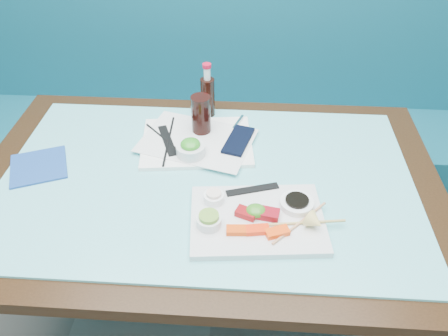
# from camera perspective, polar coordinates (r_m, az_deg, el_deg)

# --- Properties ---
(booth_bench) EXTENTS (3.00, 0.56, 1.17)m
(booth_bench) POSITION_cam_1_polar(r_m,az_deg,el_deg) (2.20, 0.09, 5.65)
(booth_bench) COLOR #105669
(booth_bench) RESTS_ON ground
(dining_table) EXTENTS (1.40, 0.90, 0.75)m
(dining_table) POSITION_cam_1_polar(r_m,az_deg,el_deg) (1.36, -2.18, -4.20)
(dining_table) COLOR black
(dining_table) RESTS_ON ground
(glass_top) EXTENTS (1.22, 0.76, 0.01)m
(glass_top) POSITION_cam_1_polar(r_m,az_deg,el_deg) (1.30, -2.27, -1.45)
(glass_top) COLOR #65C5CA
(glass_top) RESTS_ON dining_table
(sashimi_plate) EXTENTS (0.37, 0.28, 0.02)m
(sashimi_plate) POSITION_cam_1_polar(r_m,az_deg,el_deg) (1.17, 4.37, -6.75)
(sashimi_plate) COLOR silver
(sashimi_plate) RESTS_ON glass_top
(salmon_left) EXTENTS (0.06, 0.03, 0.01)m
(salmon_left) POSITION_cam_1_polar(r_m,az_deg,el_deg) (1.12, 1.81, -8.13)
(salmon_left) COLOR #EC4409
(salmon_left) RESTS_ON sashimi_plate
(salmon_mid) EXTENTS (0.06, 0.04, 0.01)m
(salmon_mid) POSITION_cam_1_polar(r_m,az_deg,el_deg) (1.12, 4.39, -8.04)
(salmon_mid) COLOR #FF2F0A
(salmon_mid) RESTS_ON sashimi_plate
(salmon_right) EXTENTS (0.07, 0.05, 0.01)m
(salmon_right) POSITION_cam_1_polar(r_m,az_deg,el_deg) (1.12, 6.97, -8.31)
(salmon_right) COLOR #FF450A
(salmon_right) RESTS_ON sashimi_plate
(tuna_left) EXTENTS (0.06, 0.05, 0.02)m
(tuna_left) POSITION_cam_1_polar(r_m,az_deg,el_deg) (1.16, 2.93, -5.90)
(tuna_left) COLOR maroon
(tuna_left) RESTS_ON sashimi_plate
(tuna_right) EXTENTS (0.07, 0.05, 0.02)m
(tuna_right) POSITION_cam_1_polar(r_m,az_deg,el_deg) (1.16, 5.66, -5.97)
(tuna_right) COLOR maroon
(tuna_right) RESTS_ON sashimi_plate
(seaweed_garnish) EXTENTS (0.07, 0.06, 0.03)m
(seaweed_garnish) POSITION_cam_1_polar(r_m,az_deg,el_deg) (1.16, 4.18, -5.58)
(seaweed_garnish) COLOR #367F1D
(seaweed_garnish) RESTS_ON sashimi_plate
(ramekin_wasabi) EXTENTS (0.07, 0.07, 0.03)m
(ramekin_wasabi) POSITION_cam_1_polar(r_m,az_deg,el_deg) (1.13, -1.97, -6.97)
(ramekin_wasabi) COLOR white
(ramekin_wasabi) RESTS_ON sashimi_plate
(wasabi_fill) EXTENTS (0.06, 0.06, 0.01)m
(wasabi_fill) POSITION_cam_1_polar(r_m,az_deg,el_deg) (1.12, -1.99, -6.31)
(wasabi_fill) COLOR olive
(wasabi_fill) RESTS_ON ramekin_wasabi
(ramekin_ginger) EXTENTS (0.07, 0.07, 0.02)m
(ramekin_ginger) POSITION_cam_1_polar(r_m,az_deg,el_deg) (1.19, -1.33, -3.89)
(ramekin_ginger) COLOR white
(ramekin_ginger) RESTS_ON sashimi_plate
(ginger_fill) EXTENTS (0.05, 0.05, 0.01)m
(ginger_fill) POSITION_cam_1_polar(r_m,az_deg,el_deg) (1.18, -1.34, -3.34)
(ginger_fill) COLOR beige
(ginger_fill) RESTS_ON ramekin_ginger
(soy_dish) EXTENTS (0.10, 0.10, 0.02)m
(soy_dish) POSITION_cam_1_polar(r_m,az_deg,el_deg) (1.20, 9.47, -4.58)
(soy_dish) COLOR white
(soy_dish) RESTS_ON sashimi_plate
(soy_fill) EXTENTS (0.08, 0.08, 0.01)m
(soy_fill) POSITION_cam_1_polar(r_m,az_deg,el_deg) (1.19, 9.53, -4.16)
(soy_fill) COLOR black
(soy_fill) RESTS_ON soy_dish
(lemon_wedge) EXTENTS (0.06, 0.06, 0.05)m
(lemon_wedge) POSITION_cam_1_polar(r_m,az_deg,el_deg) (1.14, 11.82, -6.92)
(lemon_wedge) COLOR #FFDE78
(lemon_wedge) RESTS_ON sashimi_plate
(chopstick_sleeve) EXTENTS (0.15, 0.07, 0.00)m
(chopstick_sleeve) POSITION_cam_1_polar(r_m,az_deg,el_deg) (1.23, 3.74, -2.81)
(chopstick_sleeve) COLOR black
(chopstick_sleeve) RESTS_ON sashimi_plate
(wooden_chopstick_a) EXTENTS (0.15, 0.16, 0.01)m
(wooden_chopstick_a) POSITION_cam_1_polar(r_m,az_deg,el_deg) (1.16, 9.89, -7.04)
(wooden_chopstick_a) COLOR tan
(wooden_chopstick_a) RESTS_ON sashimi_plate
(wooden_chopstick_b) EXTENTS (0.22, 0.04, 0.01)m
(wooden_chopstick_b) POSITION_cam_1_polar(r_m,az_deg,el_deg) (1.16, 10.38, -7.05)
(wooden_chopstick_b) COLOR tan
(wooden_chopstick_b) RESTS_ON sashimi_plate
(serving_tray) EXTENTS (0.38, 0.30, 0.01)m
(serving_tray) POSITION_cam_1_polar(r_m,az_deg,el_deg) (1.43, -3.55, 3.41)
(serving_tray) COLOR white
(serving_tray) RESTS_ON glass_top
(paper_placemat) EXTENTS (0.40, 0.33, 0.00)m
(paper_placemat) POSITION_cam_1_polar(r_m,az_deg,el_deg) (1.42, -3.57, 3.65)
(paper_placemat) COLOR silver
(paper_placemat) RESTS_ON serving_tray
(seaweed_bowl) EXTENTS (0.10, 0.10, 0.04)m
(seaweed_bowl) POSITION_cam_1_polar(r_m,az_deg,el_deg) (1.36, -4.37, 2.37)
(seaweed_bowl) COLOR silver
(seaweed_bowl) RESTS_ON serving_tray
(seaweed_salad) EXTENTS (0.08, 0.08, 0.03)m
(seaweed_salad) POSITION_cam_1_polar(r_m,az_deg,el_deg) (1.34, -4.42, 3.11)
(seaweed_salad) COLOR #2C8E20
(seaweed_salad) RESTS_ON seaweed_bowl
(cola_glass) EXTENTS (0.08, 0.08, 0.13)m
(cola_glass) POSITION_cam_1_polar(r_m,az_deg,el_deg) (1.43, -3.02, 7.01)
(cola_glass) COLOR black
(cola_glass) RESTS_ON serving_tray
(navy_pouch) EXTENTS (0.11, 0.17, 0.01)m
(navy_pouch) POSITION_cam_1_polar(r_m,az_deg,el_deg) (1.41, 1.88, 3.61)
(navy_pouch) COLOR black
(navy_pouch) RESTS_ON serving_tray
(fork) EXTENTS (0.04, 0.09, 0.01)m
(fork) POSITION_cam_1_polar(r_m,az_deg,el_deg) (1.50, 1.81, 5.98)
(fork) COLOR silver
(fork) RESTS_ON serving_tray
(black_chopstick_a) EXTENTS (0.17, 0.18, 0.01)m
(black_chopstick_a) POSITION_cam_1_polar(r_m,az_deg,el_deg) (1.43, -7.56, 3.61)
(black_chopstick_a) COLOR black
(black_chopstick_a) RESTS_ON serving_tray
(black_chopstick_b) EXTENTS (0.02, 0.26, 0.01)m
(black_chopstick_b) POSITION_cam_1_polar(r_m,az_deg,el_deg) (1.43, -7.25, 3.61)
(black_chopstick_b) COLOR black
(black_chopstick_b) RESTS_ON serving_tray
(tray_sleeve) EXTENTS (0.09, 0.17, 0.00)m
(tray_sleeve) POSITION_cam_1_polar(r_m,az_deg,el_deg) (1.43, -7.40, 3.58)
(tray_sleeve) COLOR black
(tray_sleeve) RESTS_ON serving_tray
(cola_bottle_body) EXTENTS (0.05, 0.05, 0.14)m
(cola_bottle_body) POSITION_cam_1_polar(r_m,az_deg,el_deg) (1.54, -2.14, 9.22)
(cola_bottle_body) COLOR black
(cola_bottle_body) RESTS_ON glass_top
(cola_bottle_neck) EXTENTS (0.03, 0.03, 0.04)m
(cola_bottle_neck) POSITION_cam_1_polar(r_m,az_deg,el_deg) (1.49, -2.23, 12.24)
(cola_bottle_neck) COLOR white
(cola_bottle_neck) RESTS_ON cola_bottle_body
(cola_bottle_cap) EXTENTS (0.03, 0.03, 0.01)m
(cola_bottle_cap) POSITION_cam_1_polar(r_m,az_deg,el_deg) (1.48, -2.25, 13.21)
(cola_bottle_cap) COLOR #B90B28
(cola_bottle_cap) RESTS_ON cola_bottle_neck
(blue_napkin) EXTENTS (0.21, 0.21, 0.01)m
(blue_napkin) POSITION_cam_1_polar(r_m,az_deg,el_deg) (1.45, -23.06, 0.20)
(blue_napkin) COLOR navy
(blue_napkin) RESTS_ON glass_top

